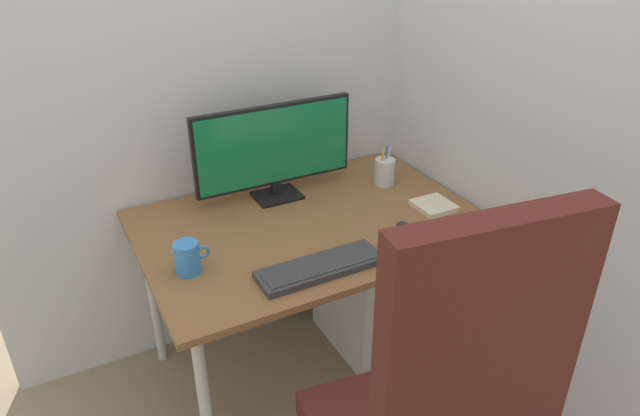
% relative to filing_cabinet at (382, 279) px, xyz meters
% --- Properties ---
extents(ground_plane, '(8.00, 8.00, 0.00)m').
position_rel_filing_cabinet_xyz_m(ground_plane, '(-0.36, -0.05, -0.30)').
color(ground_plane, gray).
extents(wall_back, '(2.20, 0.04, 2.80)m').
position_rel_filing_cabinet_xyz_m(wall_back, '(-0.36, 0.40, 1.10)').
color(wall_back, silver).
rests_on(wall_back, ground_plane).
extents(wall_side_right, '(0.04, 1.81, 2.80)m').
position_rel_filing_cabinet_xyz_m(wall_side_right, '(0.28, -0.19, 1.10)').
color(wall_side_right, silver).
rests_on(wall_side_right, ground_plane).
extents(desk, '(1.23, 0.84, 0.71)m').
position_rel_filing_cabinet_xyz_m(desk, '(-0.36, -0.05, 0.35)').
color(desk, brown).
rests_on(desk, ground_plane).
extents(filing_cabinet, '(0.44, 0.45, 0.60)m').
position_rel_filing_cabinet_xyz_m(filing_cabinet, '(0.00, 0.00, 0.00)').
color(filing_cabinet, silver).
rests_on(filing_cabinet, ground_plane).
extents(monitor, '(0.64, 0.14, 0.37)m').
position_rel_filing_cabinet_xyz_m(monitor, '(-0.39, 0.20, 0.61)').
color(monitor, black).
rests_on(monitor, desk).
extents(keyboard, '(0.41, 0.14, 0.03)m').
position_rel_filing_cabinet_xyz_m(keyboard, '(-0.48, -0.34, 0.42)').
color(keyboard, '#333338').
rests_on(keyboard, desk).
extents(mouse, '(0.07, 0.11, 0.04)m').
position_rel_filing_cabinet_xyz_m(mouse, '(-0.11, -0.28, 0.43)').
color(mouse, black).
rests_on(mouse, desk).
extents(pen_holder, '(0.08, 0.08, 0.17)m').
position_rel_filing_cabinet_xyz_m(pen_holder, '(0.05, 0.10, 0.46)').
color(pen_holder, silver).
rests_on(pen_holder, desk).
extents(notebook, '(0.14, 0.14, 0.02)m').
position_rel_filing_cabinet_xyz_m(notebook, '(0.10, -0.17, 0.42)').
color(notebook, beige).
rests_on(notebook, desk).
extents(coffee_mug, '(0.11, 0.08, 0.11)m').
position_rel_filing_cabinet_xyz_m(coffee_mug, '(-0.85, -0.15, 0.46)').
color(coffee_mug, '#337FD8').
rests_on(coffee_mug, desk).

